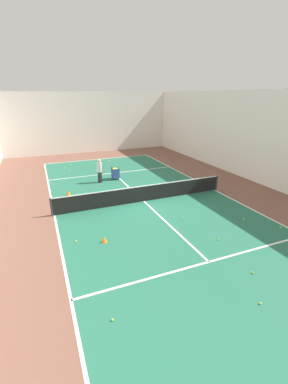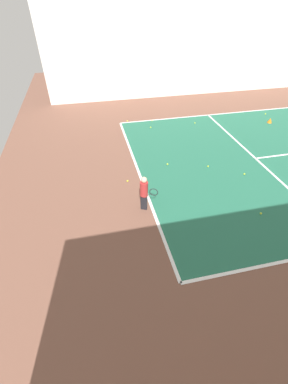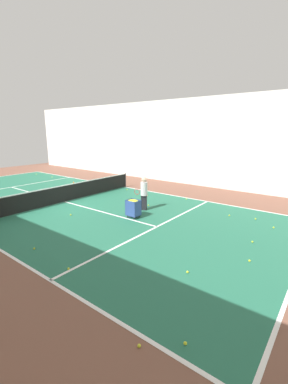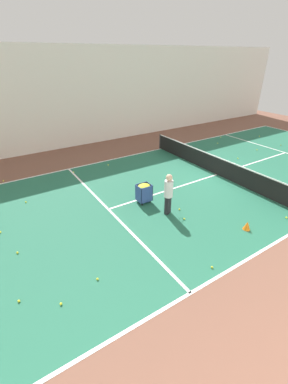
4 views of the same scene
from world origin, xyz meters
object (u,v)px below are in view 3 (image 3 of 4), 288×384
at_px(coach_at_net, 144,191).
at_px(training_cone_1, 74,183).
at_px(training_cone_0, 146,193).
at_px(tennis_net, 65,193).
at_px(ball_cart, 133,205).

height_order(coach_at_net, training_cone_1, coach_at_net).
bearing_deg(coach_at_net, training_cone_1, -36.58).
bearing_deg(training_cone_0, training_cone_1, -83.39).
distance_m(tennis_net, ball_cart, 4.83).
bearing_deg(tennis_net, ball_cart, 93.76).
relative_size(ball_cart, training_cone_0, 2.63).
relative_size(coach_at_net, training_cone_0, 5.22).
distance_m(coach_at_net, ball_cart, 1.33).
distance_m(coach_at_net, training_cone_0, 3.13).
height_order(tennis_net, coach_at_net, coach_at_net).
distance_m(tennis_net, training_cone_1, 4.82).
xyz_separation_m(coach_at_net, training_cone_1, (-1.73, -8.00, -0.85)).
bearing_deg(training_cone_0, tennis_net, -34.21).
relative_size(tennis_net, training_cone_0, 31.60).
distance_m(training_cone_0, training_cone_1, 6.28).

